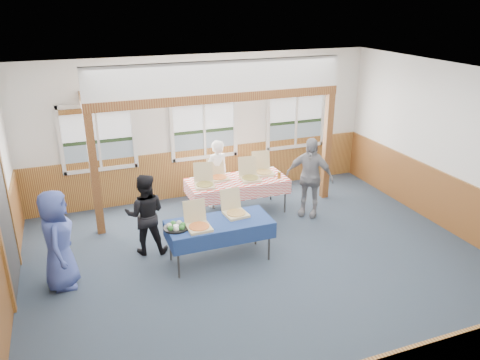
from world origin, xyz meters
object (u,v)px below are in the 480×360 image
at_px(table_right, 237,182).
at_px(man_blue, 58,240).
at_px(woman_black, 145,214).
at_px(table_left, 219,224).
at_px(woman_white, 217,174).
at_px(person_grey, 309,177).

distance_m(table_right, man_blue, 3.89).
bearing_deg(man_blue, woman_black, -61.34).
xyz_separation_m(table_left, table_right, (0.97, 1.73, 0.01)).
bearing_deg(table_left, woman_black, 141.43).
height_order(woman_white, man_blue, man_blue).
height_order(woman_black, man_blue, man_blue).
relative_size(table_left, woman_black, 1.24).
bearing_deg(woman_white, woman_black, 23.48).
xyz_separation_m(table_left, man_blue, (-2.59, 0.15, 0.12)).
distance_m(table_left, person_grey, 2.59).
bearing_deg(woman_white, table_left, 57.99).
bearing_deg(table_right, man_blue, -145.50).
height_order(table_right, man_blue, man_blue).
bearing_deg(person_grey, man_blue, -127.16).
height_order(table_left, man_blue, man_blue).
relative_size(woman_black, man_blue, 0.91).
height_order(man_blue, person_grey, person_grey).
bearing_deg(person_grey, woman_white, -170.78).
bearing_deg(table_left, person_grey, 20.59).
relative_size(table_right, woman_black, 1.48).
bearing_deg(man_blue, table_left, -87.04).
distance_m(woman_black, man_blue, 1.58).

